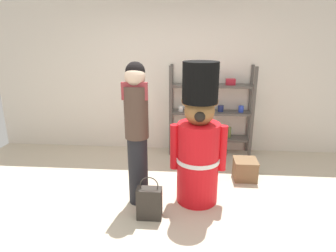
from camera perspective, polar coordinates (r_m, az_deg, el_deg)
name	(u,v)px	position (r m, az deg, el deg)	size (l,w,h in m)	color
ground_plane	(158,215)	(3.57, -2.04, -17.10)	(6.40, 6.40, 0.00)	beige
back_wall	(171,78)	(5.18, 0.58, 9.38)	(6.40, 0.12, 2.60)	silver
merchandise_shelf	(211,111)	(5.07, 8.45, 2.98)	(1.43, 0.35, 1.56)	#4C4742
teddy_bear_guard	(198,142)	(3.52, 6.04, -3.16)	(0.69, 0.53, 1.75)	red
person_shopper	(137,129)	(3.43, -6.19, -0.58)	(0.30, 0.28, 1.75)	black
shopping_bag	(149,203)	(3.42, -3.70, -14.91)	(0.29, 0.15, 0.52)	#332D28
display_crate	(245,169)	(4.42, 14.97, -8.25)	(0.33, 0.34, 0.30)	brown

